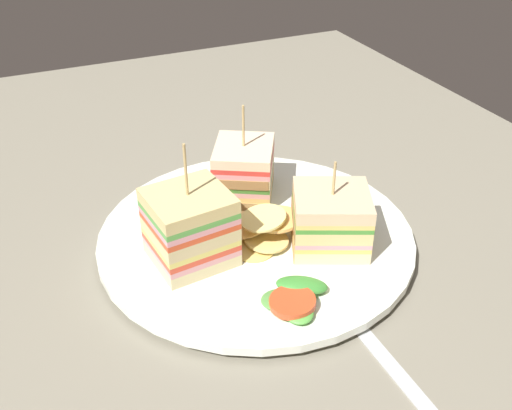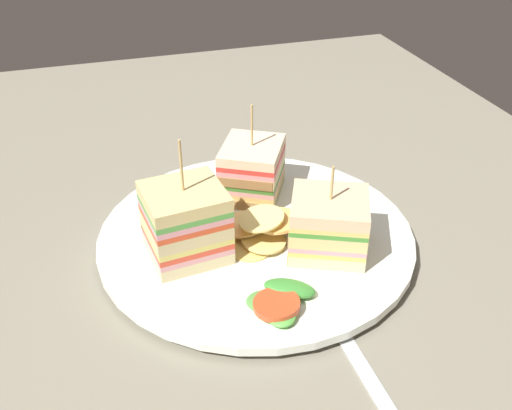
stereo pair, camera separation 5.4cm
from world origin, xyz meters
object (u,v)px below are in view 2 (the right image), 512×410
sandwich_wedge_0 (186,223)px  sandwich_wedge_1 (328,225)px  plate (256,237)px  chip_pile (262,229)px  sandwich_wedge_2 (252,170)px

sandwich_wedge_0 → sandwich_wedge_1: (-3.06, -11.97, -0.65)cm
plate → chip_pile: 2.53cm
plate → chip_pile: bearing=-179.2°
sandwich_wedge_1 → chip_pile: size_ratio=0.97×
sandwich_wedge_2 → plate: bearing=15.3°
sandwich_wedge_0 → chip_pile: 7.01cm
plate → sandwich_wedge_0: bearing=101.0°
plate → sandwich_wedge_0: (-1.30, 6.72, 3.86)cm
plate → sandwich_wedge_1: sandwich_wedge_1 is taller
plate → sandwich_wedge_1: 7.55cm
sandwich_wedge_1 → plate: bearing=-15.2°
sandwich_wedge_1 → sandwich_wedge_2: sandwich_wedge_2 is taller
chip_pile → plate: bearing=0.8°
sandwich_wedge_0 → sandwich_wedge_2: size_ratio=1.15×
sandwich_wedge_2 → sandwich_wedge_1: bearing=47.4°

